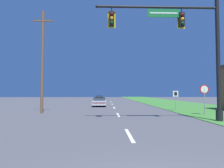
% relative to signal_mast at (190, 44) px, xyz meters
% --- Properties ---
extents(grass_verge_right, '(10.00, 110.00, 0.04)m').
position_rel_signal_mast_xyz_m(grass_verge_right, '(6.00, 20.01, -5.06)').
color(grass_verge_right, '#38752D').
rests_on(grass_verge_right, ground).
extents(road_center_line, '(0.16, 34.80, 0.01)m').
position_rel_signal_mast_xyz_m(road_center_line, '(-4.50, 12.01, -5.08)').
color(road_center_line, silver).
rests_on(road_center_line, ground).
extents(signal_mast, '(8.35, 0.47, 8.40)m').
position_rel_signal_mast_xyz_m(signal_mast, '(0.00, 0.00, 0.00)').
color(signal_mast, black).
rests_on(signal_mast, grass_verge_right).
extents(car_ahead, '(1.87, 4.59, 1.19)m').
position_rel_signal_mast_xyz_m(car_ahead, '(-6.45, 15.06, -4.48)').
color(car_ahead, black).
rests_on(car_ahead, ground).
extents(far_car, '(1.82, 4.39, 1.19)m').
position_rel_signal_mast_xyz_m(far_car, '(-6.97, 31.43, -4.48)').
color(far_car, black).
rests_on(far_car, ground).
extents(stop_sign, '(0.76, 0.07, 2.50)m').
position_rel_signal_mast_xyz_m(stop_sign, '(2.69, 3.52, -3.22)').
color(stop_sign, gray).
rests_on(stop_sign, grass_verge_right).
extents(route_sign_post, '(0.55, 0.06, 2.03)m').
position_rel_signal_mast_xyz_m(route_sign_post, '(1.68, 7.54, -3.56)').
color(route_sign_post, gray).
rests_on(route_sign_post, grass_verge_right).
extents(utility_pole_near, '(1.80, 0.26, 9.45)m').
position_rel_signal_mast_xyz_m(utility_pole_near, '(-11.39, 5.52, -0.20)').
color(utility_pole_near, brown).
rests_on(utility_pole_near, ground).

